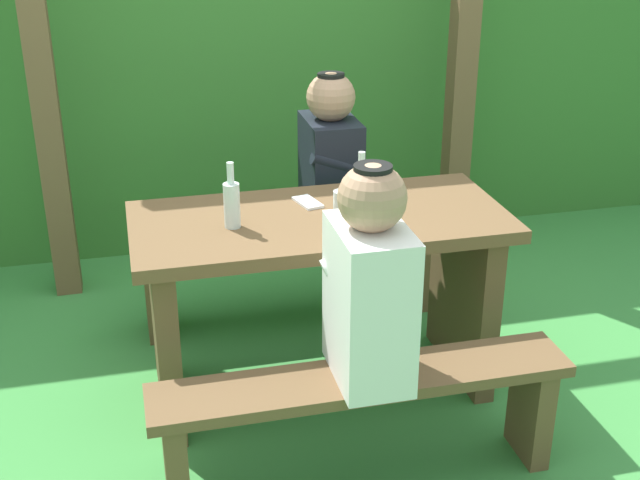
% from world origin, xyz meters
% --- Properties ---
extents(ground_plane, '(12.00, 12.00, 0.00)m').
position_xyz_m(ground_plane, '(0.00, 0.00, 0.00)').
color(ground_plane, '#3D8B3F').
extents(hedge_backdrop, '(6.40, 0.81, 1.95)m').
position_xyz_m(hedge_backdrop, '(0.00, 1.88, 0.97)').
color(hedge_backdrop, '#37742D').
rests_on(hedge_backdrop, ground_plane).
extents(pergola_post_left, '(0.12, 0.12, 2.10)m').
position_xyz_m(pergola_post_left, '(-1.01, 1.13, 1.05)').
color(pergola_post_left, brown).
rests_on(pergola_post_left, ground_plane).
extents(pergola_post_right, '(0.12, 0.12, 2.10)m').
position_xyz_m(pergola_post_right, '(1.01, 1.13, 1.05)').
color(pergola_post_right, brown).
rests_on(pergola_post_right, ground_plane).
extents(picnic_table, '(1.40, 0.64, 0.75)m').
position_xyz_m(picnic_table, '(0.00, 0.00, 0.51)').
color(picnic_table, brown).
rests_on(picnic_table, ground_plane).
extents(bench_near, '(1.40, 0.24, 0.43)m').
position_xyz_m(bench_near, '(0.00, -0.59, 0.31)').
color(bench_near, brown).
rests_on(bench_near, ground_plane).
extents(bench_far, '(1.40, 0.24, 0.43)m').
position_xyz_m(bench_far, '(0.00, 0.59, 0.31)').
color(bench_far, brown).
rests_on(bench_far, ground_plane).
extents(person_white_shirt, '(0.25, 0.35, 0.72)m').
position_xyz_m(person_white_shirt, '(0.01, -0.59, 0.76)').
color(person_white_shirt, white).
rests_on(person_white_shirt, bench_near).
extents(person_black_coat, '(0.25, 0.35, 0.72)m').
position_xyz_m(person_black_coat, '(0.19, 0.59, 0.76)').
color(person_black_coat, black).
rests_on(person_black_coat, bench_far).
extents(drinking_glass, '(0.07, 0.07, 0.09)m').
position_xyz_m(drinking_glass, '(0.08, 0.00, 0.79)').
color(drinking_glass, silver).
rests_on(drinking_glass, picnic_table).
extents(bottle_left, '(0.06, 0.06, 0.24)m').
position_xyz_m(bottle_left, '(-0.33, -0.03, 0.84)').
color(bottle_left, silver).
rests_on(bottle_left, picnic_table).
extents(bottle_right, '(0.06, 0.06, 0.23)m').
position_xyz_m(bottle_right, '(0.16, 0.02, 0.84)').
color(bottle_right, silver).
rests_on(bottle_right, picnic_table).
extents(cell_phone, '(0.10, 0.15, 0.01)m').
position_xyz_m(cell_phone, '(-0.02, 0.13, 0.76)').
color(cell_phone, silver).
rests_on(cell_phone, picnic_table).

